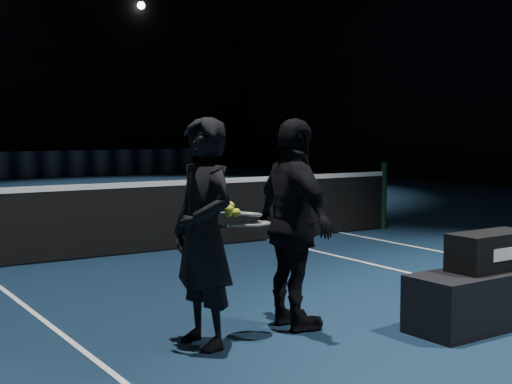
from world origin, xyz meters
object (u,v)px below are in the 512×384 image
player_b (294,225)px  racket_upper (245,214)px  tennis_balls (232,211)px  racket_bag (491,251)px  racket_lower (253,224)px  player_a (203,233)px  player_bench (489,297)px

player_b → racket_upper: (-0.45, 0.03, 0.11)m
racket_upper → tennis_balls: (-0.14, -0.04, 0.04)m
racket_bag → racket_lower: racket_lower is taller
racket_lower → player_b: bearing=0.0°
racket_bag → player_a: bearing=159.8°
racket_bag → racket_lower: 2.03m
racket_upper → racket_lower: bearing=-42.7°
player_a → racket_bag: bearing=65.3°
player_bench → player_b: player_b is taller
player_a → racket_lower: player_a is taller
tennis_balls → player_bench: bearing=-21.2°
player_bench → racket_lower: bearing=155.4°
racket_upper → racket_bag: bearing=-28.5°
racket_lower → tennis_balls: size_ratio=5.67×
racket_lower → racket_upper: bearing=141.3°
player_b → racket_lower: size_ratio=2.55×
player_bench → player_a: (-2.30, 0.79, 0.63)m
player_a → racket_upper: size_ratio=2.55×
racket_bag → tennis_balls: bearing=157.4°
racket_bag → racket_lower: bearing=155.4°
racket_lower → racket_upper: (-0.05, 0.04, 0.08)m
player_a → racket_lower: bearing=85.1°
player_a → racket_upper: bearing=90.8°
player_a → player_b: same height
player_a → tennis_balls: player_a is taller
racket_lower → tennis_balls: bearing=178.5°
player_b → racket_upper: size_ratio=2.55×
player_b → racket_upper: player_b is taller
racket_bag → player_b: size_ratio=0.45×
player_bench → racket_bag: bearing=0.0°
player_b → player_a: bearing=95.6°
racket_lower → racket_bag: bearing=-24.0°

